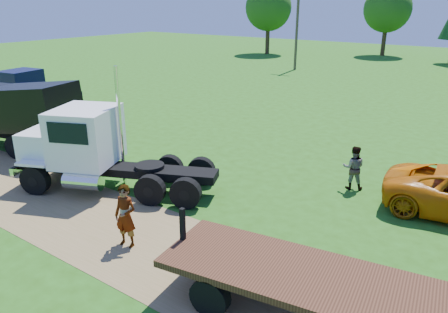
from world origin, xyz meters
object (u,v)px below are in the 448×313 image
Objects in this scene: spectator_a at (125,216)px; black_dump_truck at (10,111)px; white_semi_tractor at (89,148)px; navy_truck at (29,93)px; flatbed_trailer at (327,289)px.

black_dump_truck is at bearing 154.27° from spectator_a.
white_semi_tractor is 13.86m from navy_truck.
flatbed_trailer is at bearing -25.88° from navy_truck.
flatbed_trailer is 6.26m from spectator_a.
white_semi_tractor is at bearing 142.37° from spectator_a.
white_semi_tractor is 1.18× the size of navy_truck.
spectator_a is (4.49, -2.30, -0.63)m from white_semi_tractor.
black_dump_truck is 7.27m from navy_truck.
navy_truck reaches higher than spectator_a.
spectator_a is at bearing 175.15° from flatbed_trailer.
white_semi_tractor is at bearing -20.02° from black_dump_truck.
white_semi_tractor reaches higher than black_dump_truck.
black_dump_truck is at bearing 149.44° from white_semi_tractor.
white_semi_tractor is 10.94m from flatbed_trailer.
navy_truck is at bearing 145.71° from spectator_a.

